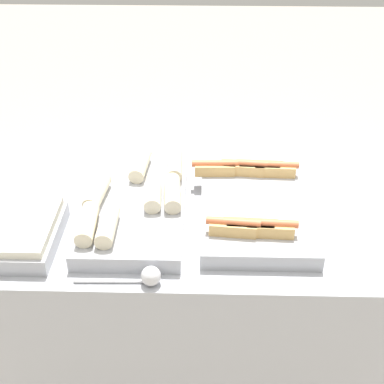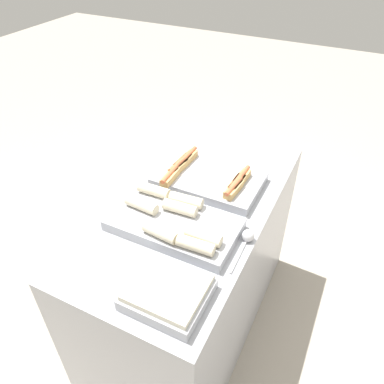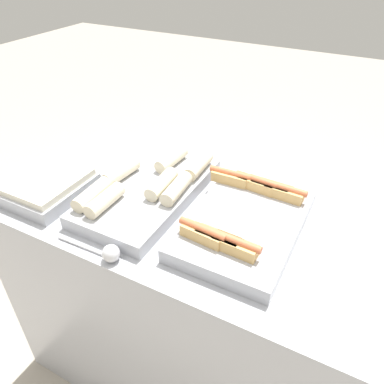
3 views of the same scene
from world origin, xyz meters
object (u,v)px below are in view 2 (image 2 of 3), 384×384
(tray_hotdogs, at_px, (208,178))
(tray_side_front, at_px, (168,292))
(tray_wraps, at_px, (174,222))
(serving_spoon_near, at_px, (247,238))

(tray_hotdogs, relative_size, tray_side_front, 1.84)
(tray_side_front, bearing_deg, tray_wraps, 25.22)
(tray_wraps, bearing_deg, tray_hotdogs, 0.66)
(tray_hotdogs, height_order, serving_spoon_near, tray_hotdogs)
(tray_wraps, distance_m, tray_side_front, 0.36)
(tray_wraps, height_order, serving_spoon_near, tray_wraps)
(tray_hotdogs, height_order, tray_wraps, same)
(tray_side_front, bearing_deg, tray_hotdogs, 12.95)
(tray_hotdogs, bearing_deg, serving_spoon_near, -133.53)
(tray_side_front, distance_m, serving_spoon_near, 0.42)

